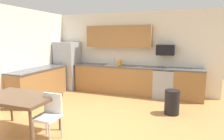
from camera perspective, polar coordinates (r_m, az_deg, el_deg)
ground_plane at (r=4.66m, az=-4.43°, el=-14.15°), size 12.00×12.00×0.00m
wall_back at (r=6.78m, az=4.89°, el=5.04°), size 5.80×0.10×2.70m
wall_left at (r=5.93m, az=-28.60°, el=3.32°), size 0.10×5.80×2.70m
cabinet_run_back at (r=6.70m, az=0.63°, el=-2.75°), size 2.69×0.60×0.90m
cabinet_run_back_right at (r=6.33m, az=21.36°, el=-4.14°), size 0.86×0.60×0.90m
cabinet_run_left at (r=6.38m, az=-20.47°, el=-3.98°), size 0.60×2.00×0.90m
countertop_back at (r=6.50m, az=4.01°, el=1.05°), size 4.80×0.64×0.04m
countertop_left at (r=6.29m, az=-20.71°, el=0.19°), size 0.64×2.00×0.04m
upper_cabinets_back at (r=6.64m, az=1.91°, el=9.73°), size 2.20×0.34×0.70m
refrigerator at (r=7.35m, az=-12.71°, el=1.27°), size 0.76×0.70×1.70m
oven_range at (r=6.35m, az=14.76°, el=-3.70°), size 0.60×0.60×0.91m
microwave at (r=6.31m, az=15.24°, el=5.64°), size 0.54×0.36×0.32m
sink_basin at (r=6.64m, az=0.26°, el=0.91°), size 0.48×0.40×0.14m
sink_faucet at (r=6.79m, az=0.78°, el=2.45°), size 0.02×0.02×0.24m
dining_table at (r=4.19m, az=-25.55°, el=-7.60°), size 1.40×0.90×0.76m
chair_near_table at (r=3.82m, az=-17.69°, el=-11.84°), size 0.40×0.40×0.85m
trash_bin at (r=5.08m, az=17.00°, el=-8.92°), size 0.36×0.36×0.60m
kettle at (r=6.59m, az=2.35°, el=2.06°), size 0.14×0.14×0.20m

